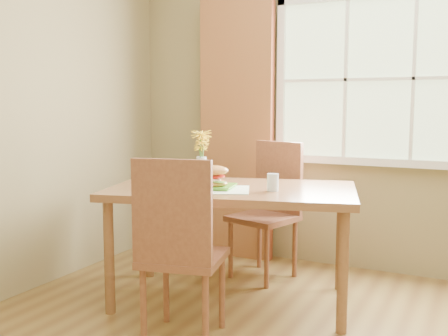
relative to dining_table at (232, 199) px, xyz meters
name	(u,v)px	position (x,y,z in m)	size (l,w,h in m)	color
room	(301,95)	(0.72, -0.81, 0.66)	(4.24, 3.84, 2.74)	brown
window	(379,79)	(0.72, 1.06, 0.81)	(1.62, 0.06, 1.32)	#B3CA99
curtain_left	(236,129)	(-0.43, 0.97, 0.41)	(0.65, 0.08, 2.20)	maroon
dining_table	(232,199)	(0.00, 0.00, 0.00)	(1.76, 1.27, 0.77)	brown
chair_near	(178,243)	(0.02, -0.71, -0.12)	(0.51, 0.51, 1.03)	brown
chair_far	(270,203)	(0.02, 0.63, -0.13)	(0.53, 0.53, 1.03)	brown
placemat	(213,190)	(-0.05, -0.16, 0.08)	(0.45, 0.33, 0.01)	beige
plate	(216,187)	(-0.06, -0.11, 0.09)	(0.23, 0.23, 0.01)	#57B42D
croissant_sandwich	(214,177)	(-0.06, -0.15, 0.16)	(0.22, 0.19, 0.14)	gold
water_glass	(273,183)	(0.29, -0.02, 0.13)	(0.07, 0.07, 0.11)	silver
flower_vase	(202,150)	(-0.29, 0.12, 0.31)	(0.15, 0.15, 0.36)	silver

